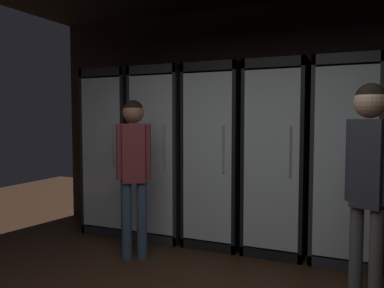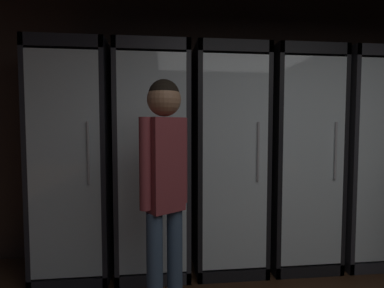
{
  "view_description": "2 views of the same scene",
  "coord_description": "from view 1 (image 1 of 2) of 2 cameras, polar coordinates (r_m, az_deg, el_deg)",
  "views": [
    {
      "loc": [
        0.95,
        -1.59,
        1.46
      ],
      "look_at": [
        -0.86,
        2.57,
        1.16
      ],
      "focal_mm": 36.41,
      "sensor_mm": 36.0,
      "label": 1
    },
    {
      "loc": [
        -1.2,
        -0.04,
        1.34
      ],
      "look_at": [
        -0.91,
        2.67,
        1.18
      ],
      "focal_mm": 26.84,
      "sensor_mm": 36.0,
      "label": 2
    }
  ],
  "objects": [
    {
      "name": "cooler_far_right",
      "position": [
        4.31,
        21.63,
        -2.37
      ],
      "size": [
        0.64,
        0.69,
        2.07
      ],
      "color": "#2B2B30",
      "rests_on": "ground"
    },
    {
      "name": "cooler_right",
      "position": [
        4.39,
        12.5,
        -2.12
      ],
      "size": [
        0.64,
        0.69,
        2.07
      ],
      "color": "black",
      "rests_on": "ground"
    },
    {
      "name": "cooler_left",
      "position": [
        4.85,
        -3.88,
        -1.55
      ],
      "size": [
        0.64,
        0.69,
        2.07
      ],
      "color": "#2B2B30",
      "rests_on": "ground"
    },
    {
      "name": "cooler_center",
      "position": [
        4.57,
        3.9,
        -1.88
      ],
      "size": [
        0.64,
        0.69,
        2.07
      ],
      "color": "black",
      "rests_on": "ground"
    },
    {
      "name": "cooler_far_left",
      "position": [
        5.2,
        -10.71,
        -1.17
      ],
      "size": [
        0.64,
        0.69,
        2.07
      ],
      "color": "black",
      "rests_on": "ground"
    },
    {
      "name": "wall_back",
      "position": [
        4.72,
        11.95,
        2.96
      ],
      "size": [
        6.0,
        0.06,
        2.8
      ],
      "primitive_type": "cube",
      "color": "black",
      "rests_on": "ground"
    },
    {
      "name": "shopper_near",
      "position": [
        4.03,
        -8.54,
        -2.34
      ],
      "size": [
        0.31,
        0.26,
        1.65
      ],
      "color": "#384C66",
      "rests_on": "ground"
    },
    {
      "name": "shopper_far",
      "position": [
        3.0,
        24.44,
        -3.23
      ],
      "size": [
        0.31,
        0.23,
        1.71
      ],
      "color": "#4C4C4C",
      "rests_on": "ground"
    }
  ]
}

